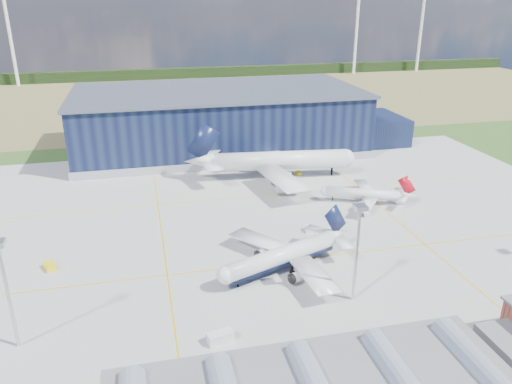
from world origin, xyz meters
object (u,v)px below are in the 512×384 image
airliner_widebody (280,151)px  airliner_red (363,189)px  light_mast_center (358,238)px  airliner_navy (281,247)px  gse_cart_a (309,229)px  car_a (403,347)px  gse_tug_a (50,266)px  hangar (225,122)px  gse_tug_c (298,173)px  gse_van_a (220,337)px  light_mast_west (5,278)px  gse_tug_b (264,361)px  gse_cart_b (216,171)px  airstair (363,208)px

airliner_widebody → airliner_red: bearing=-49.5°
light_mast_center → airliner_navy: light_mast_center is taller
light_mast_center → gse_cart_a: bearing=87.4°
car_a → airliner_navy: bearing=5.4°
light_mast_center → gse_tug_a: size_ratio=5.91×
hangar → gse_tug_c: 48.62m
gse_van_a → car_a: gse_van_a is taller
airliner_red → gse_tug_a: bearing=36.7°
airliner_red → car_a: 73.18m
airliner_navy → car_a: 37.26m
gse_cart_a → car_a: size_ratio=1.06×
gse_tug_a → hangar: bearing=33.9°
hangar → airliner_widebody: hangar is taller
gse_van_a → light_mast_west: bearing=65.4°
airliner_widebody → car_a: airliner_widebody is taller
gse_tug_b → car_a: gse_tug_b is taller
gse_van_a → airliner_navy: bearing=-52.2°
gse_cart_b → hangar: bearing=2.6°
airliner_widebody → airstair: airliner_widebody is taller
light_mast_center → gse_cart_b: light_mast_center is taller
light_mast_west → airliner_widebody: (75.76, 80.95, -5.06)m
gse_tug_b → light_mast_west: bearing=-169.4°
airliner_red → car_a: airliner_red is taller
hangar → gse_cart_b: size_ratio=51.25×
airliner_widebody → gse_tug_b: 102.09m
airliner_navy → gse_tug_b: (-12.26, -31.59, -5.95)m
light_mast_west → car_a: (72.48, -18.00, -14.91)m
gse_tug_b → gse_cart_a: 57.52m
light_mast_west → gse_cart_a: (71.62, 35.14, -14.72)m
airstair → car_a: bearing=-126.2°
gse_tug_b → gse_van_a: gse_van_a is taller
hangar → gse_tug_c: size_ratio=50.64×
airliner_widebody → gse_cart_b: size_ratio=22.50×
light_mast_west → light_mast_center: bearing=0.0°
airliner_widebody → gse_tug_b: (-30.46, -96.95, -9.73)m
airliner_widebody → airliner_navy: bearing=-98.8°
gse_tug_c → hangar: bearing=108.3°
light_mast_west → airstair: size_ratio=4.86×
car_a → gse_cart_a: bearing=-17.6°
hangar → airliner_navy: (-5.25, -109.21, -5.02)m
gse_cart_a → gse_tug_c: 48.57m
gse_tug_c → airstair: size_ratio=0.60×
light_mast_west → gse_tug_b: 50.26m
airliner_red → airliner_widebody: bearing=-32.5°
light_mast_center → gse_cart_b: size_ratio=8.13×
gse_tug_a → gse_tug_c: size_ratio=1.36×
airliner_red → gse_tug_a: (-93.88, -21.60, -4.22)m
light_mast_center → airliner_widebody: size_ratio=0.36×
gse_tug_a → gse_cart_a: size_ratio=1.19×
airliner_widebody → gse_tug_b: size_ratio=21.19×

